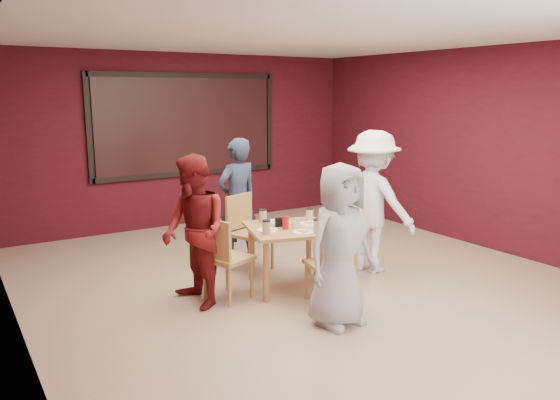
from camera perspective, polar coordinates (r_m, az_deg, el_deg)
floor at (r=6.41m, az=2.96°, el=-8.68°), size 7.00×7.00×0.00m
window_blinds at (r=9.08m, az=-9.66°, el=7.73°), size 3.00×0.02×1.50m
dining_table at (r=6.10m, az=0.94°, el=-3.60°), size 1.10×1.10×0.85m
chair_front at (r=5.65m, az=5.37°, el=-6.29°), size 0.48×0.48×0.86m
chair_back at (r=6.78m, az=-3.51°, el=-2.90°), size 0.58×0.58×0.93m
chair_left at (r=5.78m, az=-5.99°, el=-5.65°), size 0.56×0.56×0.90m
chair_right at (r=6.49m, az=6.53°, el=-3.52°), size 0.57×0.57×0.95m
diner_front at (r=5.13m, az=6.30°, el=-4.73°), size 0.80×0.56×1.55m
diner_back at (r=7.07m, az=-4.47°, el=-0.02°), size 0.64×0.47×1.61m
diner_left at (r=5.61m, az=-8.93°, el=-3.29°), size 0.63×0.79×1.57m
diner_right at (r=6.73m, az=9.69°, el=-0.19°), size 0.91×1.25×1.73m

